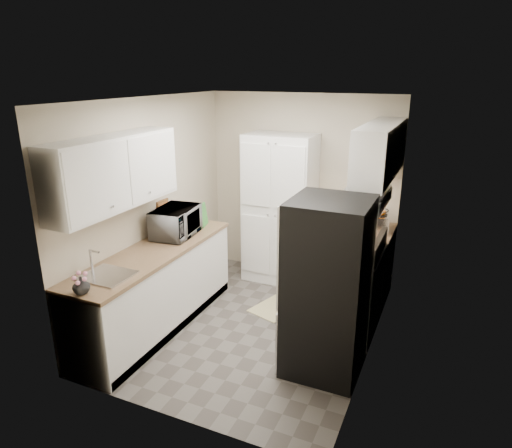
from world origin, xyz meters
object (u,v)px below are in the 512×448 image
at_px(microwave, 176,222).
at_px(toaster_oven, 376,222).
at_px(electric_range, 348,289).
at_px(pantry_cabinet, 280,209).
at_px(refrigerator, 327,288).
at_px(wine_bottle, 182,217).

relative_size(microwave, toaster_oven, 1.67).
distance_m(electric_range, microwave, 2.11).
bearing_deg(microwave, toaster_oven, -68.79).
distance_m(electric_range, toaster_oven, 0.99).
height_order(microwave, toaster_oven, microwave).
relative_size(pantry_cabinet, refrigerator, 1.18).
distance_m(refrigerator, microwave, 2.03).
relative_size(electric_range, refrigerator, 0.66).
relative_size(pantry_cabinet, toaster_oven, 5.52).
xyz_separation_m(refrigerator, wine_bottle, (-2.06, 0.76, 0.20)).
relative_size(refrigerator, wine_bottle, 6.56).
bearing_deg(pantry_cabinet, microwave, -123.41).
height_order(pantry_cabinet, toaster_oven, pantry_cabinet).
bearing_deg(wine_bottle, refrigerator, -20.31).
xyz_separation_m(electric_range, wine_bottle, (-2.10, -0.04, 0.57)).
distance_m(microwave, wine_bottle, 0.30).
xyz_separation_m(pantry_cabinet, electric_range, (1.17, -0.93, -0.52)).
bearing_deg(refrigerator, toaster_oven, 84.69).
distance_m(pantry_cabinet, toaster_oven, 1.30).
bearing_deg(refrigerator, wine_bottle, 159.69).
height_order(wine_bottle, toaster_oven, wine_bottle).
distance_m(refrigerator, toaster_oven, 1.63).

